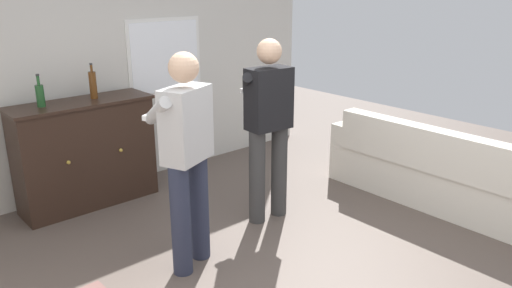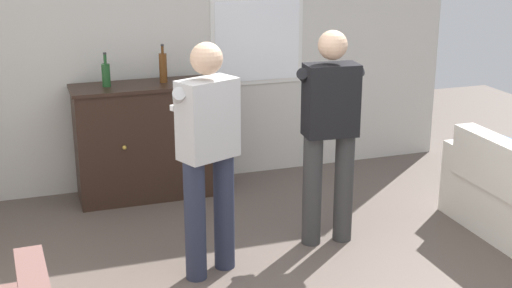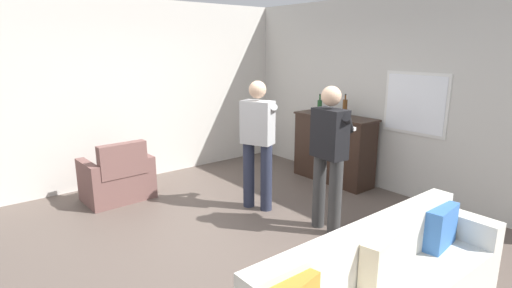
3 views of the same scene
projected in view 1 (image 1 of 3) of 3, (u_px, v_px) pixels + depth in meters
The scene contains 8 objects.
ground at pixel (290, 279), 3.77m from camera, with size 10.40×10.40×0.00m, color brown.
wall_back_with_window at pixel (114, 55), 5.24m from camera, with size 5.20×0.15×2.80m.
couch at pixel (448, 178), 4.82m from camera, with size 0.57×2.59×0.83m.
sideboard_cabinet at pixel (86, 153), 4.90m from camera, with size 1.34×0.49×1.05m.
bottle_wine_green at pixel (40, 95), 4.50m from camera, with size 0.07×0.07×0.30m.
bottle_liquor_amber at pixel (93, 84), 4.81m from camera, with size 0.07×0.07×0.34m.
person_standing_left at pixel (186, 152), 3.69m from camera, with size 0.51×0.52×1.68m.
person_standing_right at pixel (268, 122), 4.47m from camera, with size 0.56×0.49×1.68m.
Camera 1 is at (-2.35, -2.28, 2.15)m, focal length 35.00 mm.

